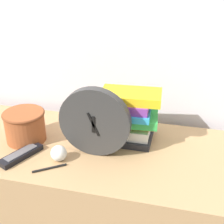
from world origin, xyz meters
The scene contains 8 objects.
wall_back centered at (0.00, 0.59, 1.20)m, with size 6.00×0.04×2.40m.
desk centered at (0.00, 0.26, 0.37)m, with size 1.20×0.52×0.74m.
desk_clock centered at (0.09, 0.22, 0.87)m, with size 0.27×0.04×0.27m.
book_stack centered at (0.19, 0.36, 0.84)m, with size 0.26×0.20×0.21m.
basket centered at (-0.21, 0.25, 0.80)m, with size 0.17×0.17×0.13m.
tv_remote centered at (-0.17, 0.13, 0.75)m, with size 0.12×0.18×0.02m.
crumpled_paper_ball centered at (-0.02, 0.15, 0.77)m, with size 0.06×0.06×0.06m.
pen centered at (-0.04, 0.09, 0.74)m, with size 0.10×0.08×0.01m.
Camera 1 is at (0.39, -0.72, 1.41)m, focal length 50.00 mm.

